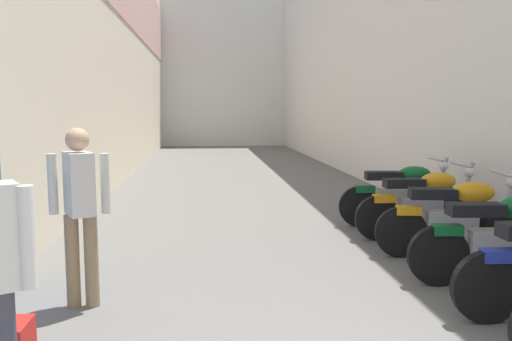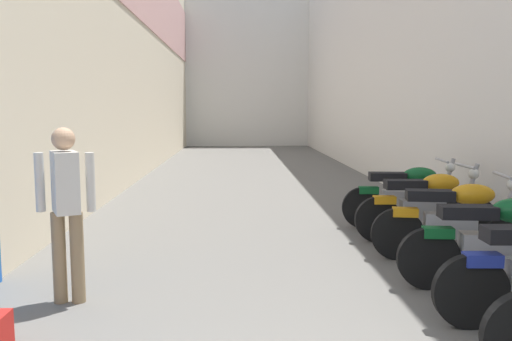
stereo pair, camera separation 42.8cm
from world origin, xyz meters
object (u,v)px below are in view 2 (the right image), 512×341
(motorcycle_fifth, at_px, (456,219))
(motorcycle_seventh, at_px, (407,194))
(motorcycle_fourth, at_px, (497,239))
(motorcycle_sixth, at_px, (427,204))
(pedestrian_mid_alley, at_px, (66,202))

(motorcycle_fifth, relative_size, motorcycle_seventh, 0.99)
(motorcycle_fourth, xyz_separation_m, motorcycle_fifth, (-0.00, 0.95, 0.00))
(motorcycle_fifth, xyz_separation_m, motorcycle_sixth, (0.00, 0.90, 0.00))
(motorcycle_fifth, xyz_separation_m, motorcycle_seventh, (0.00, 1.69, 0.00))
(motorcycle_sixth, relative_size, pedestrian_mid_alley, 1.18)
(motorcycle_sixth, relative_size, motorcycle_seventh, 1.00)
(motorcycle_fourth, distance_m, motorcycle_seventh, 2.65)
(motorcycle_sixth, bearing_deg, motorcycle_fifth, -90.01)
(motorcycle_fourth, height_order, motorcycle_fifth, same)
(motorcycle_fourth, bearing_deg, pedestrian_mid_alley, -177.66)
(motorcycle_fourth, xyz_separation_m, motorcycle_sixth, (0.00, 1.86, 0.00))
(motorcycle_fourth, relative_size, motorcycle_sixth, 1.00)
(motorcycle_fourth, xyz_separation_m, motorcycle_seventh, (0.00, 2.65, 0.00))
(motorcycle_fifth, relative_size, pedestrian_mid_alley, 1.17)
(motorcycle_sixth, bearing_deg, motorcycle_fourth, -90.00)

